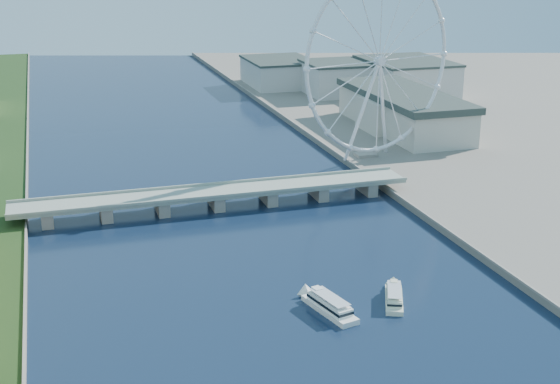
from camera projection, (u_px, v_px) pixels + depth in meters
name	position (u px, v px, depth m)	size (l,w,h in m)	color
westminster_bridge	(216.00, 196.00, 429.87)	(220.00, 22.00, 9.50)	gray
london_eye	(380.00, 62.00, 494.54)	(113.60, 39.12, 124.30)	silver
county_hall	(402.00, 133.00, 598.81)	(54.00, 144.00, 35.00)	beige
city_skyline	(195.00, 91.00, 674.22)	(505.00, 280.00, 32.00)	beige
tour_boat_near	(330.00, 312.00, 310.12)	(8.36, 32.57, 7.22)	white
tour_boat_far	(394.00, 302.00, 318.59)	(7.25, 28.46, 6.28)	beige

